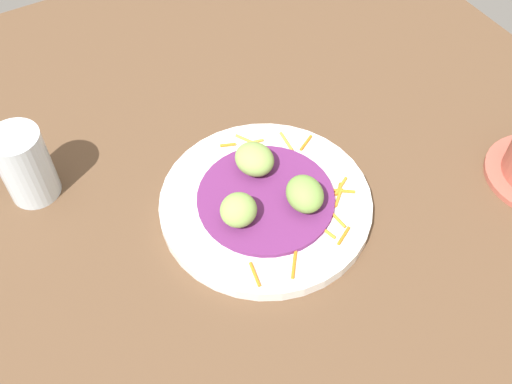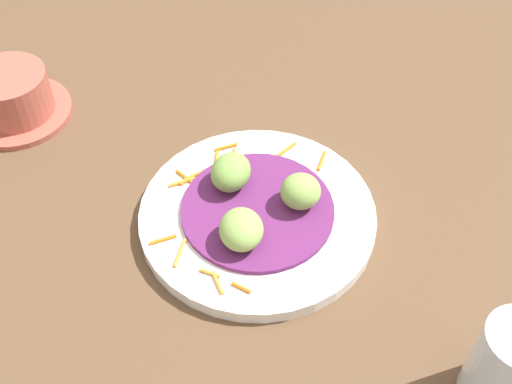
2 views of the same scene
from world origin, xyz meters
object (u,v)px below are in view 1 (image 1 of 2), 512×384
(main_plate, at_px, (266,204))
(guac_scoop_left, at_px, (255,159))
(guac_scoop_center, at_px, (239,210))
(water_glass, at_px, (25,165))
(guac_scoop_right, at_px, (305,194))

(main_plate, xyz_separation_m, guac_scoop_left, (-0.05, 0.01, 0.03))
(guac_scoop_center, relative_size, water_glass, 0.44)
(main_plate, xyz_separation_m, guac_scoop_right, (0.03, 0.04, 0.03))
(main_plate, height_order, guac_scoop_left, guac_scoop_left)
(guac_scoop_right, height_order, water_glass, water_glass)
(guac_scoop_left, distance_m, water_glass, 0.28)
(guac_scoop_center, bearing_deg, guac_scoop_left, 137.19)
(guac_scoop_right, bearing_deg, guac_scoop_center, -102.81)
(guac_scoop_left, xyz_separation_m, guac_scoop_center, (0.06, -0.06, 0.00))
(main_plate, bearing_deg, guac_scoop_center, -72.81)
(guac_scoop_left, xyz_separation_m, guac_scoop_right, (0.08, 0.02, 0.00))
(guac_scoop_right, bearing_deg, guac_scoop_left, -162.81)
(main_plate, bearing_deg, guac_scoop_left, 167.19)
(main_plate, distance_m, guac_scoop_left, 0.06)
(guac_scoop_center, bearing_deg, main_plate, 107.19)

